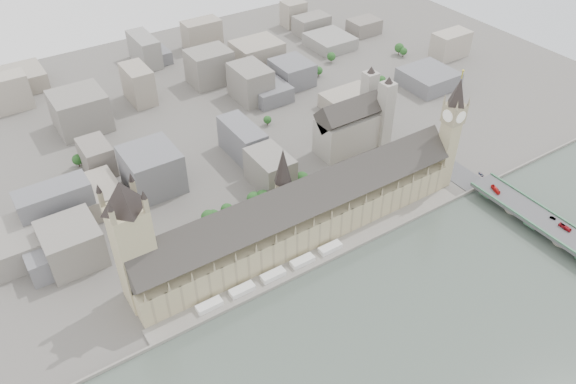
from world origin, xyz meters
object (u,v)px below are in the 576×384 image
westminster_abbey (354,124)px  red_bus_south (565,227)px  elizabeth_tower (451,126)px  car_approach (481,174)px  red_bus_north (496,189)px  car_silver (553,218)px  westminster_bridge (554,232)px  victoria_tower (132,239)px  palace_of_westminster (299,214)px

westminster_abbey → red_bus_south: westminster_abbey is taller
red_bus_south → elizabeth_tower: bearing=104.8°
westminster_abbey → car_approach: (54.53, -106.30, -14.00)m
red_bus_north → car_approach: (6.83, 21.10, -0.68)m
car_silver → westminster_bridge: bearing=-149.8°
victoria_tower → car_silver: (290.40, -106.09, -44.19)m
palace_of_westminster → elizabeth_tower: (138.00, -11.70, 35.38)m
palace_of_westminster → victoria_tower: bearing=177.0°
westminster_abbey → victoria_tower: bearing=-163.5°
westminster_bridge → red_bus_south: size_ratio=32.51×
palace_of_westminster → westminster_abbey: 134.09m
palace_of_westminster → westminster_bridge: bearing=-33.5°
red_bus_north → westminster_bridge: bearing=-67.3°
victoria_tower → car_silver: bearing=-20.1°
palace_of_westminster → westminster_abbey: westminster_abbey is taller
westminster_abbey → car_silver: westminster_abbey is taller
palace_of_westminster → car_approach: 168.74m
palace_of_westminster → victoria_tower: 126.41m
car_silver → car_approach: size_ratio=0.81×
palace_of_westminster → red_bus_north: bearing=-18.2°
car_approach → westminster_abbey: bearing=125.8°
westminster_bridge → car_silver: 11.42m
red_bus_north → car_silver: 48.69m
car_approach → red_bus_north: bearing=-99.3°
elizabeth_tower → red_bus_south: 113.87m
elizabeth_tower → westminster_bridge: size_ratio=0.33×
car_silver → westminster_abbey: bearing=89.2°
elizabeth_tower → car_silver: 104.41m
elizabeth_tower → victoria_tower: 260.64m
elizabeth_tower → car_approach: elizabeth_tower is taller
westminster_abbey → red_bus_north: (47.70, -127.40, -13.33)m
elizabeth_tower → car_approach: size_ratio=18.85×
victoria_tower → elizabeth_tower: bearing=-4.0°
elizabeth_tower → westminster_abbey: size_ratio=1.58×
red_bus_south → red_bus_north: bearing=96.3°
victoria_tower → westminster_abbey: size_ratio=1.47×
car_approach → westminster_bridge: bearing=-84.0°
victoria_tower → car_approach: (287.46, -37.30, -44.13)m
victoria_tower → westminster_abbey: victoria_tower is taller
red_bus_north → red_bus_south: red_bus_north is taller
elizabeth_tower → victoria_tower: bearing=176.0°
red_bus_north → car_silver: bearing=-59.2°
westminster_bridge → car_approach: (3.46, 76.20, 5.95)m
westminster_abbey → red_bus_north: westminster_abbey is taller
palace_of_westminster → red_bus_north: (158.62, -52.10, -10.95)m
red_bus_south → car_approach: 80.78m
red_bus_south → palace_of_westminster: bearing=145.1°
palace_of_westminster → car_approach: size_ratio=46.47×
palace_of_westminster → elizabeth_tower: bearing=-4.8°
elizabeth_tower → red_bus_south: size_ratio=10.75×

